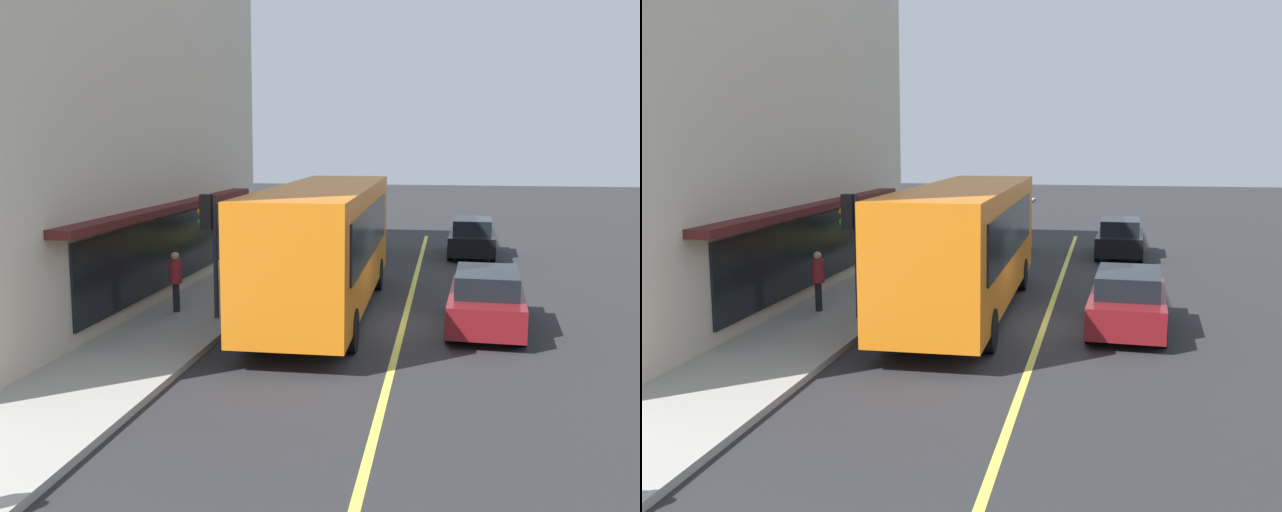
% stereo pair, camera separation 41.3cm
% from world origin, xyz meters
% --- Properties ---
extents(ground, '(120.00, 120.00, 0.00)m').
position_xyz_m(ground, '(0.00, 0.00, 0.00)').
color(ground, '#28282B').
extents(sidewalk, '(80.00, 2.79, 0.15)m').
position_xyz_m(sidewalk, '(0.00, 5.58, 0.07)').
color(sidewalk, '#9E9B93').
rests_on(sidewalk, ground).
extents(lane_centre_stripe, '(36.00, 0.16, 0.01)m').
position_xyz_m(lane_centre_stripe, '(0.00, 0.00, 0.00)').
color(lane_centre_stripe, '#D8D14C').
rests_on(lane_centre_stripe, ground).
extents(storefront_building, '(18.89, 10.20, 13.63)m').
position_xyz_m(storefront_building, '(1.74, 11.77, 6.81)').
color(storefront_building, beige).
rests_on(storefront_building, ground).
extents(bus, '(11.16, 2.72, 3.50)m').
position_xyz_m(bus, '(0.96, 2.19, 1.99)').
color(bus, orange).
rests_on(bus, ground).
extents(traffic_light, '(0.30, 0.52, 3.20)m').
position_xyz_m(traffic_light, '(-0.62, 4.92, 2.53)').
color(traffic_light, '#2D2D33').
rests_on(traffic_light, sidewalk).
extents(car_yellow, '(4.34, 1.93, 1.52)m').
position_xyz_m(car_yellow, '(11.55, 2.87, 0.74)').
color(car_yellow, yellow).
rests_on(car_yellow, ground).
extents(car_maroon, '(4.38, 2.02, 1.52)m').
position_xyz_m(car_maroon, '(0.00, -2.07, 0.74)').
color(car_maroon, maroon).
rests_on(car_maroon, ground).
extents(car_black, '(4.37, 2.00, 1.52)m').
position_xyz_m(car_black, '(12.03, -2.04, 0.74)').
color(car_black, black).
rests_on(car_black, ground).
extents(pedestrian_at_corner, '(0.34, 0.34, 1.62)m').
position_xyz_m(pedestrian_at_corner, '(-0.14, 6.05, 1.11)').
color(pedestrian_at_corner, black).
rests_on(pedestrian_at_corner, sidewalk).
extents(pedestrian_waiting, '(0.34, 0.34, 1.87)m').
position_xyz_m(pedestrian_waiting, '(10.55, 6.18, 1.28)').
color(pedestrian_waiting, black).
rests_on(pedestrian_waiting, sidewalk).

